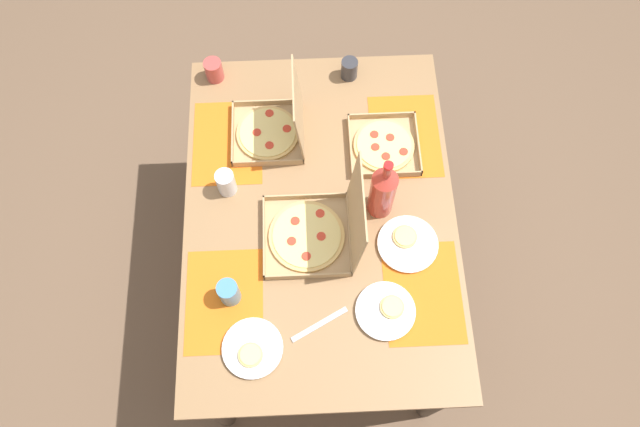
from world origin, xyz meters
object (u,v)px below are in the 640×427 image
object	(u,v)px
pizza_box_edge_far	(274,128)
cup_spare	(349,69)
plate_middle	(407,243)
cup_clear_right	(229,292)
plate_near_left	(386,311)
plate_far_right	(252,349)
pizza_box_corner_left	(384,146)
cup_clear_left	(226,183)
cup_red	(214,70)
soda_bottle	(383,191)
pizza_box_corner_right	(317,231)

from	to	relation	value
pizza_box_edge_far	cup_spare	world-z (taller)	pizza_box_edge_far
plate_middle	cup_clear_right	world-z (taller)	cup_clear_right
plate_near_left	plate_far_right	bearing A→B (deg)	-76.39
pizza_box_corner_left	cup_clear_right	distance (m)	0.79
plate_middle	cup_clear_left	xyz separation A→B (m)	(-0.24, -0.63, 0.04)
cup_clear_left	cup_red	bearing A→B (deg)	-173.27
soda_bottle	cup_red	distance (m)	0.85
pizza_box_edge_far	plate_near_left	bearing A→B (deg)	27.32
plate_near_left	cup_clear_right	distance (m)	0.52
plate_near_left	cup_clear_left	world-z (taller)	cup_clear_left
pizza_box_corner_left	soda_bottle	distance (m)	0.27
plate_far_right	plate_middle	bearing A→B (deg)	122.38
soda_bottle	cup_clear_left	world-z (taller)	soda_bottle
cup_clear_left	cup_clear_right	world-z (taller)	same
pizza_box_corner_left	cup_clear_left	distance (m)	0.60
cup_spare	cup_clear_left	xyz separation A→B (m)	(0.48, -0.47, 0.01)
soda_bottle	plate_far_right	bearing A→B (deg)	-42.84
pizza_box_edge_far	pizza_box_corner_left	distance (m)	0.41
pizza_box_corner_right	cup_spare	xyz separation A→B (m)	(-0.68, 0.15, -0.01)
pizza_box_corner_left	soda_bottle	size ratio (longest dim) A/B	0.80
pizza_box_corner_right	plate_near_left	distance (m)	0.35
plate_far_right	soda_bottle	size ratio (longest dim) A/B	0.62
cup_clear_right	cup_clear_left	bearing A→B (deg)	-177.57
soda_bottle	cup_clear_right	world-z (taller)	soda_bottle
cup_red	cup_clear_right	size ratio (longest dim) A/B	0.83
plate_far_right	plate_near_left	world-z (taller)	same
cup_clear_left	cup_red	world-z (taller)	cup_clear_left
cup_red	plate_middle	bearing A→B (deg)	43.03
pizza_box_corner_right	soda_bottle	size ratio (longest dim) A/B	1.05
soda_bottle	plate_middle	bearing A→B (deg)	30.21
pizza_box_edge_far	cup_clear_right	xyz separation A→B (m)	(0.63, -0.16, 0.01)
cup_clear_left	cup_red	distance (m)	0.50
cup_clear_left	cup_clear_right	xyz separation A→B (m)	(0.40, 0.02, -0.00)
plate_near_left	cup_spare	size ratio (longest dim) A/B	2.35
soda_bottle	pizza_box_edge_far	bearing A→B (deg)	-130.55
pizza_box_corner_left	cup_red	world-z (taller)	cup_red
plate_far_right	cup_spare	distance (m)	1.13
plate_far_right	cup_clear_right	distance (m)	0.20
cup_red	cup_clear_right	xyz separation A→B (m)	(0.90, 0.08, 0.01)
plate_near_left	pizza_box_edge_far	bearing A→B (deg)	-152.68
pizza_box_corner_left	plate_middle	xyz separation A→B (m)	(0.39, 0.05, -0.00)
cup_clear_left	pizza_box_corner_right	bearing A→B (deg)	57.81
plate_middle	cup_clear_right	size ratio (longest dim) A/B	2.00
plate_near_left	cup_red	size ratio (longest dim) A/B	2.27
cup_spare	pizza_box_corner_left	bearing A→B (deg)	18.54
pizza_box_corner_right	plate_middle	distance (m)	0.32
cup_clear_left	soda_bottle	bearing A→B (deg)	80.13
plate_middle	cup_spare	size ratio (longest dim) A/B	2.48
pizza_box_edge_far	cup_spare	xyz separation A→B (m)	(-0.26, 0.30, -0.00)
pizza_box_edge_far	cup_clear_left	bearing A→B (deg)	-38.19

